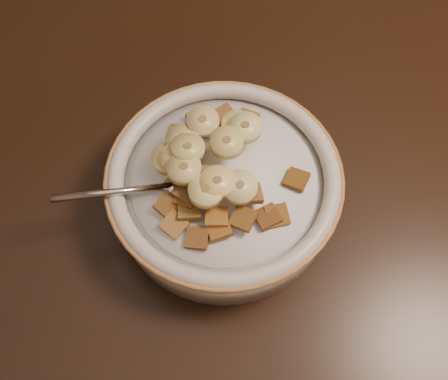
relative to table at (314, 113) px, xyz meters
name	(u,v)px	position (x,y,z in m)	size (l,w,h in m)	color
floor	(265,297)	(0.00, 0.00, -0.78)	(4.00, 4.50, 0.10)	#422816
table	(314,113)	(0.00, 0.00, 0.00)	(1.40, 0.90, 0.04)	black
cereal_bowl	(224,192)	(-0.15, -0.08, 0.05)	(0.21, 0.21, 0.05)	beige
milk	(224,179)	(-0.15, -0.08, 0.07)	(0.18, 0.18, 0.00)	silver
spoon	(188,184)	(-0.18, -0.07, 0.08)	(0.04, 0.05, 0.01)	#AFAFAF
cereal_square_0	(180,133)	(-0.17, -0.02, 0.08)	(0.02, 0.02, 0.01)	brown
cereal_square_1	(247,119)	(-0.10, -0.03, 0.08)	(0.02, 0.02, 0.01)	brown
cereal_square_2	(174,225)	(-0.21, -0.11, 0.08)	(0.02, 0.02, 0.01)	olive
cereal_square_3	(187,197)	(-0.19, -0.09, 0.08)	(0.02, 0.02, 0.01)	brown
cereal_square_4	(207,176)	(-0.17, -0.08, 0.09)	(0.02, 0.02, 0.01)	#996335
cereal_square_5	(191,149)	(-0.17, -0.04, 0.08)	(0.02, 0.02, 0.01)	#8A5D1B
cereal_square_6	(186,191)	(-0.19, -0.08, 0.09)	(0.02, 0.02, 0.01)	brown
cereal_square_7	(168,206)	(-0.21, -0.09, 0.08)	(0.02, 0.02, 0.01)	brown
cereal_square_8	(179,166)	(-0.19, -0.06, 0.09)	(0.02, 0.02, 0.01)	#995121
cereal_square_9	(251,194)	(-0.14, -0.11, 0.09)	(0.02, 0.02, 0.01)	brown
cereal_square_10	(217,217)	(-0.17, -0.12, 0.08)	(0.02, 0.02, 0.01)	brown
cereal_square_11	(297,179)	(-0.09, -0.11, 0.08)	(0.02, 0.02, 0.01)	brown
cereal_square_12	(189,209)	(-0.19, -0.10, 0.08)	(0.02, 0.02, 0.01)	brown
cereal_square_13	(197,238)	(-0.20, -0.13, 0.08)	(0.02, 0.02, 0.01)	brown
cereal_square_14	(219,228)	(-0.17, -0.13, 0.08)	(0.02, 0.02, 0.01)	brown
cereal_square_15	(224,115)	(-0.12, -0.01, 0.08)	(0.02, 0.02, 0.01)	brown
cereal_square_16	(268,217)	(-0.13, -0.13, 0.08)	(0.02, 0.02, 0.01)	brown
cereal_square_17	(199,119)	(-0.15, -0.01, 0.08)	(0.02, 0.02, 0.01)	#94561E
cereal_square_18	(277,215)	(-0.12, -0.13, 0.08)	(0.02, 0.02, 0.01)	brown
cereal_square_19	(243,219)	(-0.15, -0.13, 0.08)	(0.02, 0.02, 0.01)	brown
cereal_square_20	(185,177)	(-0.18, -0.07, 0.08)	(0.02, 0.02, 0.01)	#95571D
banana_slice_0	(217,182)	(-0.16, -0.09, 0.10)	(0.03, 0.03, 0.01)	#FFD679
banana_slice_1	(183,139)	(-0.17, -0.04, 0.10)	(0.03, 0.03, 0.01)	#DFC485
banana_slice_2	(184,169)	(-0.18, -0.07, 0.10)	(0.03, 0.03, 0.01)	#DECD77
banana_slice_3	(240,187)	(-0.15, -0.11, 0.10)	(0.03, 0.03, 0.01)	#E2D179
banana_slice_4	(177,159)	(-0.19, -0.06, 0.10)	(0.03, 0.03, 0.01)	tan
banana_slice_5	(203,122)	(-0.15, -0.03, 0.10)	(0.03, 0.03, 0.01)	#D5BA7C
banana_slice_6	(237,126)	(-0.12, -0.04, 0.09)	(0.03, 0.03, 0.01)	#FFEE7E
banana_slice_7	(227,143)	(-0.14, -0.06, 0.10)	(0.03, 0.03, 0.01)	#DFC16D
banana_slice_8	(245,128)	(-0.12, -0.05, 0.10)	(0.03, 0.03, 0.01)	#FBF09B
banana_slice_9	(169,159)	(-0.19, -0.05, 0.09)	(0.03, 0.03, 0.01)	#E6D482
banana_slice_10	(206,191)	(-0.17, -0.10, 0.10)	(0.03, 0.03, 0.01)	#FBE379
banana_slice_11	(188,149)	(-0.17, -0.05, 0.10)	(0.03, 0.03, 0.01)	#D4C86B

